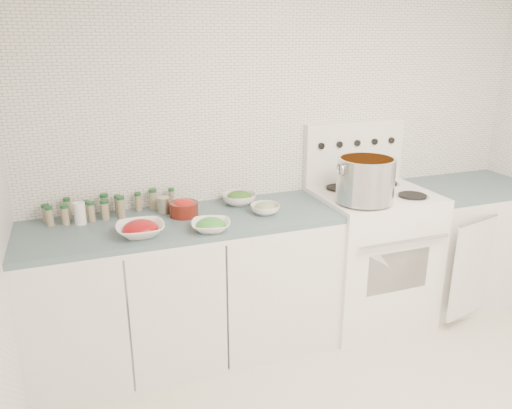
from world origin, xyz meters
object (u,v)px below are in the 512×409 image
stove (369,252)px  bowl_tomato (140,229)px  stock_pot (366,178)px  bowl_snowpea (211,225)px

stove → bowl_tomato: 1.63m
stove → bowl_tomato: (-1.56, -0.15, 0.44)m
stock_pot → bowl_snowpea: bearing=-177.6°
stove → bowl_snowpea: 1.28m
stock_pot → bowl_tomato: bearing=179.1°
stock_pot → stove: bearing=42.7°
stove → bowl_tomato: stove is taller
stock_pot → bowl_snowpea: size_ratio=1.40×
bowl_tomato → bowl_snowpea: size_ratio=1.00×
stock_pot → bowl_tomato: size_ratio=1.39×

